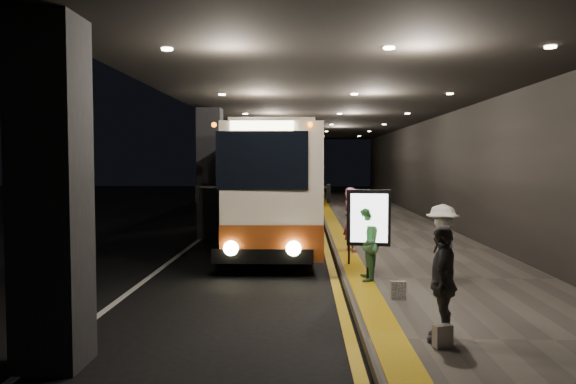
{
  "coord_description": "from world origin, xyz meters",
  "views": [
    {
      "loc": [
        1.66,
        -14.93,
        2.59
      ],
      "look_at": [
        1.2,
        1.74,
        1.7
      ],
      "focal_mm": 35.0,
      "sensor_mm": 36.0,
      "label": 1
    }
  ],
  "objects": [
    {
      "name": "coach_main",
      "position": [
        0.76,
        2.87,
        1.68
      ],
      "size": [
        2.73,
        11.31,
        3.5
      ],
      "rotation": [
        0.0,
        0.0,
        0.04
      ],
      "color": "beige",
      "rests_on": "ground"
    },
    {
      "name": "sidewalk",
      "position": [
        4.75,
        5.0,
        0.07
      ],
      "size": [
        4.5,
        50.0,
        0.15
      ],
      "primitive_type": "cube",
      "color": "#514C44",
      "rests_on": "ground"
    },
    {
      "name": "ground",
      "position": [
        0.0,
        0.0,
        0.0
      ],
      "size": [
        90.0,
        90.0,
        0.0
      ],
      "primitive_type": "plane",
      "color": "black"
    },
    {
      "name": "bag_plain",
      "position": [
        3.5,
        -7.59,
        0.3
      ],
      "size": [
        0.27,
        0.2,
        0.3
      ],
      "primitive_type": "cube",
      "rotation": [
        0.0,
        0.0,
        0.3
      ],
      "color": "beige",
      "rests_on": "sidewalk"
    },
    {
      "name": "passenger_waiting_grey",
      "position": [
        3.56,
        -7.32,
        0.95
      ],
      "size": [
        0.73,
        1.03,
        1.59
      ],
      "primitive_type": "imported",
      "rotation": [
        0.0,
        0.0,
        -1.87
      ],
      "color": "#4C4B50",
      "rests_on": "sidewalk"
    },
    {
      "name": "stanchion_post",
      "position": [
        2.75,
        -1.63,
        0.75
      ],
      "size": [
        0.05,
        0.05,
        1.19
      ],
      "primitive_type": "cylinder",
      "color": "black",
      "rests_on": "sidewalk"
    },
    {
      "name": "passenger_boarding",
      "position": [
        2.97,
        0.28,
        1.03
      ],
      "size": [
        0.65,
        0.76,
        1.75
      ],
      "primitive_type": "imported",
      "rotation": [
        0.0,
        0.0,
        1.99
      ],
      "color": "#A74E84",
      "rests_on": "sidewalk"
    },
    {
      "name": "coach_second",
      "position": [
        0.94,
        18.21,
        1.75
      ],
      "size": [
        3.15,
        11.75,
        3.65
      ],
      "rotation": [
        0.0,
        0.0,
        -0.06
      ],
      "color": "beige",
      "rests_on": "ground"
    },
    {
      "name": "passenger_waiting_green",
      "position": [
        2.93,
        -3.46,
        0.92
      ],
      "size": [
        0.51,
        0.78,
        1.53
      ],
      "primitive_type": "imported",
      "rotation": [
        0.0,
        0.0,
        -1.64
      ],
      "color": "#3D6F3F",
      "rests_on": "sidewalk"
    },
    {
      "name": "lane_line_white",
      "position": [
        -1.8,
        5.0,
        0.01
      ],
      "size": [
        0.12,
        50.0,
        0.01
      ],
      "primitive_type": "cube",
      "color": "silver",
      "rests_on": "ground"
    },
    {
      "name": "support_columns",
      "position": [
        -1.5,
        4.0,
        2.2
      ],
      "size": [
        0.8,
        24.8,
        4.4
      ],
      "color": "black",
      "rests_on": "ground"
    },
    {
      "name": "info_sign",
      "position": [
        3.0,
        -3.48,
        1.42
      ],
      "size": [
        0.89,
        0.26,
        1.88
      ],
      "rotation": [
        0.0,
        0.0,
        -0.17
      ],
      "color": "black",
      "rests_on": "sidewalk"
    },
    {
      "name": "canopy",
      "position": [
        2.5,
        5.0,
        4.6
      ],
      "size": [
        9.0,
        50.0,
        0.4
      ],
      "primitive_type": "cube",
      "color": "black",
      "rests_on": "support_columns"
    },
    {
      "name": "passenger_waiting_white",
      "position": [
        4.31,
        -4.26,
        0.97
      ],
      "size": [
        0.78,
        1.16,
        1.64
      ],
      "primitive_type": "imported",
      "rotation": [
        0.0,
        0.0,
        -1.87
      ],
      "color": "silver",
      "rests_on": "sidewalk"
    },
    {
      "name": "tactile_strip",
      "position": [
        2.85,
        5.0,
        0.16
      ],
      "size": [
        0.5,
        50.0,
        0.01
      ],
      "primitive_type": "cube",
      "color": "gold",
      "rests_on": "sidewalk"
    },
    {
      "name": "terminal_wall",
      "position": [
        7.0,
        5.0,
        3.0
      ],
      "size": [
        0.1,
        50.0,
        6.0
      ],
      "primitive_type": "cube",
      "color": "black",
      "rests_on": "ground"
    },
    {
      "name": "coach_third",
      "position": [
        0.86,
        33.06,
        1.9
      ],
      "size": [
        3.49,
        12.78,
        3.97
      ],
      "rotation": [
        0.0,
        0.0,
        0.07
      ],
      "color": "beige",
      "rests_on": "ground"
    },
    {
      "name": "bag_polka",
      "position": [
        3.35,
        -5.02,
        0.31
      ],
      "size": [
        0.27,
        0.13,
        0.33
      ],
      "primitive_type": "cube",
      "rotation": [
        0.0,
        0.0,
        0.06
      ],
      "color": "black",
      "rests_on": "sidewalk"
    },
    {
      "name": "kerb_stripe_yellow",
      "position": [
        2.35,
        5.0,
        0.01
      ],
      "size": [
        0.18,
        50.0,
        0.01
      ],
      "primitive_type": "cube",
      "color": "gold",
      "rests_on": "ground"
    }
  ]
}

